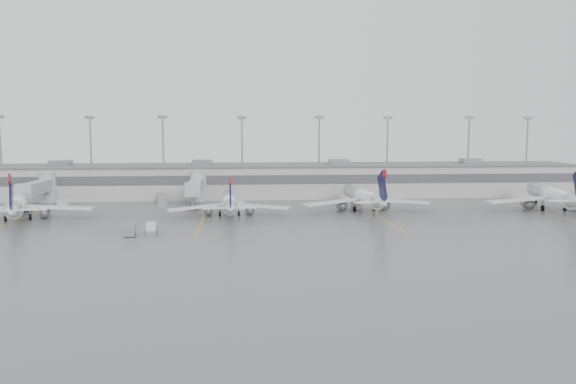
{
  "coord_description": "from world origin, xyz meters",
  "views": [
    {
      "loc": [
        -9.39,
        -85.07,
        17.73
      ],
      "look_at": [
        -0.9,
        24.0,
        5.0
      ],
      "focal_mm": 35.0,
      "sensor_mm": 36.0,
      "label": 1
    }
  ],
  "objects": [
    {
      "name": "stand_markings",
      "position": [
        -0.0,
        24.0,
        0.01
      ],
      "size": [
        105.25,
        40.0,
        0.01
      ],
      "color": "gold",
      "rests_on": "ground"
    },
    {
      "name": "baggage_cart",
      "position": [
        -28.16,
        6.93,
        1.02
      ],
      "size": [
        2.14,
        3.26,
        1.97
      ],
      "rotation": [
        0.0,
        0.0,
        0.13
      ],
      "color": "slate",
      "rests_on": "ground"
    },
    {
      "name": "jet_bridge_right",
      "position": [
        -20.5,
        45.72,
        3.87
      ],
      "size": [
        4.0,
        17.2,
        7.0
      ],
      "color": "#9A9D9F",
      "rests_on": "ground"
    },
    {
      "name": "jet_mid_right",
      "position": [
        15.76,
        31.06,
        3.08
      ],
      "size": [
        27.3,
        30.68,
        9.92
      ],
      "rotation": [
        0.0,
        0.0,
        0.07
      ],
      "color": "white",
      "rests_on": "ground"
    },
    {
      "name": "light_masts",
      "position": [
        0.0,
        63.75,
        12.03
      ],
      "size": [
        142.4,
        8.0,
        20.6
      ],
      "color": "gray",
      "rests_on": "ground"
    },
    {
      "name": "cone_a",
      "position": [
        -55.13,
        39.3,
        0.35
      ],
      "size": [
        0.45,
        0.45,
        0.71
      ],
      "primitive_type": "cone",
      "color": "orange",
      "rests_on": "ground"
    },
    {
      "name": "cone_c",
      "position": [
        14.67,
        35.13,
        0.35
      ],
      "size": [
        0.44,
        0.44,
        0.69
      ],
      "primitive_type": "cone",
      "color": "orange",
      "rests_on": "ground"
    },
    {
      "name": "jet_bridge_left",
      "position": [
        -55.5,
        45.72,
        3.87
      ],
      "size": [
        4.0,
        17.2,
        7.0
      ],
      "color": "#9A9D9F",
      "rests_on": "ground"
    },
    {
      "name": "jet_far_right",
      "position": [
        56.04,
        28.35,
        3.29
      ],
      "size": [
        28.65,
        32.42,
        10.59
      ],
      "rotation": [
        0.0,
        0.0,
        -0.2
      ],
      "color": "white",
      "rests_on": "ground"
    },
    {
      "name": "gse_uld_a",
      "position": [
        -50.02,
        42.72,
        0.76
      ],
      "size": [
        2.37,
        1.82,
        1.51
      ],
      "primitive_type": "cube",
      "rotation": [
        0.0,
        0.0,
        -0.2
      ],
      "color": "silver",
      "rests_on": "ground"
    },
    {
      "name": "gse_uld_c",
      "position": [
        14.65,
        35.4,
        0.96
      ],
      "size": [
        3.08,
        2.45,
        1.91
      ],
      "primitive_type": "cube",
      "rotation": [
        0.0,
        0.0,
        0.27
      ],
      "color": "silver",
      "rests_on": "ground"
    },
    {
      "name": "terminal",
      "position": [
        -0.01,
        57.98,
        4.17
      ],
      "size": [
        152.0,
        17.0,
        9.45
      ],
      "color": "#9D9D99",
      "rests_on": "ground"
    },
    {
      "name": "ground",
      "position": [
        0.0,
        0.0,
        0.0
      ],
      "size": [
        260.0,
        260.0,
        0.0
      ],
      "primitive_type": "plane",
      "color": "#555558",
      "rests_on": "ground"
    },
    {
      "name": "jet_mid_left",
      "position": [
        -12.52,
        26.85,
        2.75
      ],
      "size": [
        24.43,
        27.42,
        8.87
      ],
      "rotation": [
        0.0,
        0.0,
        0.05
      ],
      "color": "white",
      "rests_on": "ground"
    },
    {
      "name": "baggage_tug",
      "position": [
        -24.96,
        8.13,
        0.75
      ],
      "size": [
        2.28,
        3.19,
        1.91
      ],
      "rotation": [
        0.0,
        0.0,
        0.13
      ],
      "color": "silver",
      "rests_on": "ground"
    },
    {
      "name": "jet_far_left",
      "position": [
        -52.67,
        24.5,
        3.12
      ],
      "size": [
        26.41,
        30.07,
        10.04
      ],
      "rotation": [
        0.0,
        0.0,
        0.31
      ],
      "color": "white",
      "rests_on": "ground"
    },
    {
      "name": "gse_loader",
      "position": [
        -28.8,
        47.09,
        1.06
      ],
      "size": [
        2.77,
        3.76,
        2.13
      ],
      "primitive_type": "cube",
      "rotation": [
        0.0,
        0.0,
        0.2
      ],
      "color": "slate",
      "rests_on": "ground"
    },
    {
      "name": "gse_uld_b",
      "position": [
        -10.84,
        35.25,
        0.87
      ],
      "size": [
        2.82,
        2.28,
        1.73
      ],
      "primitive_type": "cube",
      "rotation": [
        0.0,
        0.0,
        0.3
      ],
      "color": "silver",
      "rests_on": "ground"
    },
    {
      "name": "cone_b",
      "position": [
        -17.6,
        39.2,
        0.35
      ],
      "size": [
        0.44,
        0.44,
        0.71
      ],
      "primitive_type": "cone",
      "color": "orange",
      "rests_on": "ground"
    },
    {
      "name": "cone_d",
      "position": [
        55.83,
        36.37,
        0.37
      ],
      "size": [
        0.46,
        0.46,
        0.73
      ],
      "primitive_type": "cone",
      "color": "orange",
      "rests_on": "ground"
    }
  ]
}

